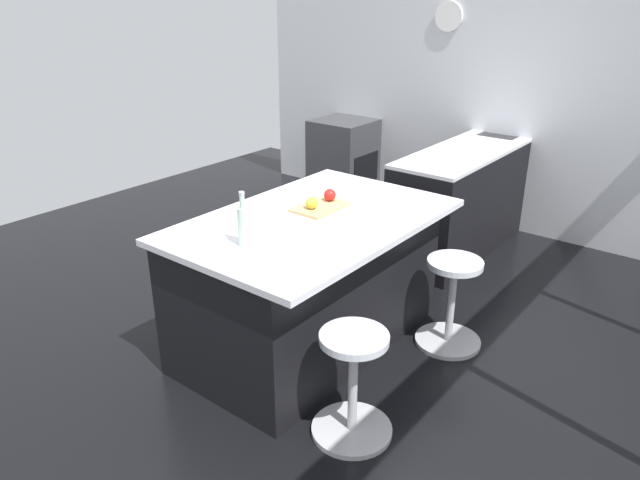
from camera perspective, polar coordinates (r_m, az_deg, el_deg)
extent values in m
plane|color=black|center=(4.28, -1.95, -8.35)|extent=(7.25, 7.25, 0.00)
cube|color=silver|center=(6.10, 15.55, 14.42)|extent=(0.12, 5.22, 2.78)
cylinder|color=white|center=(6.16, 12.21, 20.15)|extent=(0.03, 0.28, 0.28)
cube|color=black|center=(5.91, 15.28, 4.72)|extent=(2.59, 0.60, 0.89)
cube|color=silver|center=(5.79, 15.76, 9.05)|extent=(2.59, 0.60, 0.03)
cube|color=#38383D|center=(6.09, 16.95, 9.15)|extent=(0.44, 0.36, 0.12)
cylinder|color=#B7B7BC|center=(6.10, 15.85, 11.24)|extent=(0.02, 0.02, 0.28)
cube|color=#38383D|center=(6.68, 2.25, 7.64)|extent=(0.60, 0.60, 0.89)
cube|color=black|center=(6.53, 4.42, 6.80)|extent=(0.44, 0.01, 0.32)
cube|color=black|center=(3.92, -1.15, -4.18)|extent=(1.72, 0.96, 0.87)
cube|color=silver|center=(3.71, -0.61, 1.84)|extent=(1.78, 1.16, 0.04)
cylinder|color=#B7B7BC|center=(4.20, 12.08, -9.38)|extent=(0.44, 0.44, 0.03)
cylinder|color=#B7B7BC|center=(4.05, 12.41, -6.00)|extent=(0.05, 0.05, 0.56)
cylinder|color=silver|center=(3.92, 12.78, -2.19)|extent=(0.36, 0.36, 0.04)
cylinder|color=#B7B7BC|center=(3.41, 3.05, -17.61)|extent=(0.44, 0.44, 0.03)
cylinder|color=#B7B7BC|center=(3.23, 3.15, -13.80)|extent=(0.05, 0.05, 0.56)
cylinder|color=silver|center=(3.06, 3.28, -9.34)|extent=(0.36, 0.36, 0.04)
cube|color=tan|center=(3.85, 0.03, 3.16)|extent=(0.36, 0.24, 0.02)
sphere|color=gold|center=(3.78, -0.79, 3.57)|extent=(0.08, 0.08, 0.08)
sphere|color=red|center=(3.93, 0.95, 4.33)|extent=(0.08, 0.08, 0.08)
cylinder|color=silver|center=(3.30, -7.33, 1.26)|extent=(0.06, 0.06, 0.22)
cylinder|color=silver|center=(3.24, -7.46, 3.72)|extent=(0.03, 0.03, 0.08)
cylinder|color=#B7B7BC|center=(3.23, -7.50, 4.47)|extent=(0.03, 0.03, 0.02)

